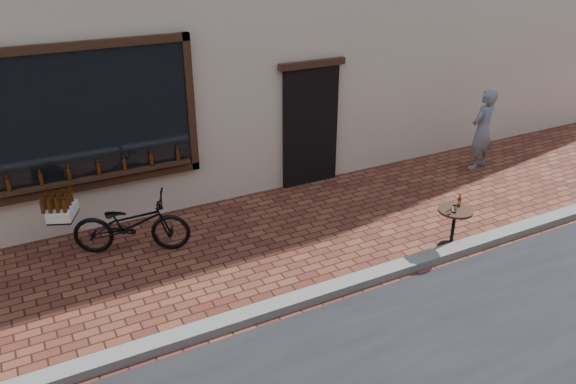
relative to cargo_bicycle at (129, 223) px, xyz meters
name	(u,v)px	position (x,y,z in m)	size (l,w,h in m)	color
ground	(314,309)	(1.70, -2.53, -0.46)	(90.00, 90.00, 0.00)	#4E2019
kerb	(306,297)	(1.70, -2.33, -0.40)	(90.00, 0.25, 0.12)	slate
cargo_bicycle	(129,223)	(0.00, 0.00, 0.00)	(2.06, 1.26, 0.96)	black
bistro_table	(454,221)	(4.30, -2.18, 0.01)	(0.51, 0.51, 0.88)	black
pedestrian	(482,130)	(6.95, -0.03, 0.35)	(0.59, 0.39, 1.61)	slate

